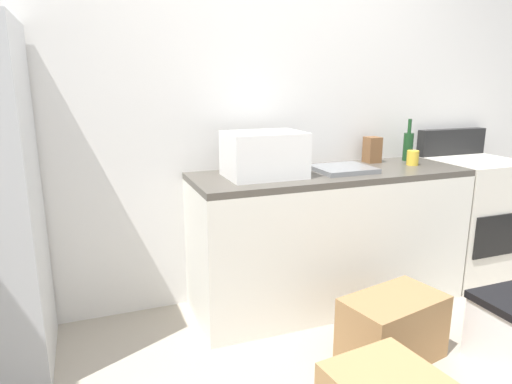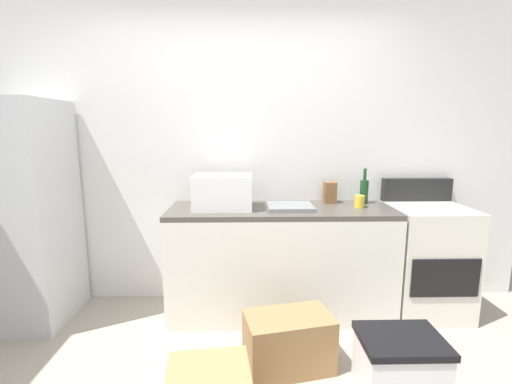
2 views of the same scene
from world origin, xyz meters
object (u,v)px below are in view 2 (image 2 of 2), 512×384
Objects in this scene: knife_block at (330,192)px; cardboard_box_medium at (288,342)px; wine_bottle at (364,191)px; stove_oven at (426,258)px; microwave at (223,192)px; storage_bin at (399,367)px; refrigerator at (20,214)px; coffee_mug at (359,201)px.

cardboard_box_medium is at bearing -116.17° from knife_block.
wine_bottle is at bearing 50.21° from cardboard_box_medium.
stove_oven is 1.78m from microwave.
stove_oven reaches higher than storage_bin.
knife_block is (-0.78, 0.18, 0.52)m from stove_oven.
stove_oven is 1.21m from storage_bin.
knife_block is at bearing 63.83° from cardboard_box_medium.
wine_bottle is at bearing -5.88° from knife_block.
microwave is at bearing 1.71° from refrigerator.
coffee_mug is 1.23m from cardboard_box_medium.
wine_bottle is 0.55× the size of cardboard_box_medium.
coffee_mug is 0.56× the size of knife_block.
wine_bottle is 0.29m from knife_block.
microwave is 1.10m from coffee_mug.
knife_block is at bearing 174.12° from wine_bottle.
stove_oven reaches higher than knife_block.
storage_bin is (2.64, -0.94, -0.68)m from refrigerator.
cardboard_box_medium is at bearing -18.13° from refrigerator.
knife_block reaches higher than cardboard_box_medium.
microwave is (-1.68, -0.01, 0.57)m from stove_oven.
wine_bottle is at bearing 83.69° from storage_bin.
storage_bin is at bearing -96.31° from wine_bottle.
coffee_mug is (-0.09, -0.16, -0.06)m from wine_bottle.
coffee_mug is at bearing 47.99° from cardboard_box_medium.
knife_block is 1.29m from cardboard_box_medium.
stove_oven is at bearing 0.97° from refrigerator.
stove_oven is 0.96m from knife_block.
stove_oven is at bearing 0.93° from coffee_mug.
refrigerator reaches higher than cardboard_box_medium.
knife_block reaches higher than coffee_mug.
stove_oven is at bearing -17.04° from wine_bottle.
refrigerator is 3.21× the size of cardboard_box_medium.
refrigerator reaches higher than microwave.
knife_block is at bearing 97.60° from storage_bin.
stove_oven is at bearing 0.27° from microwave.
coffee_mug is 0.28m from knife_block.
cardboard_box_medium is at bearing -149.50° from stove_oven.
microwave is 0.92m from knife_block.
knife_block is (-0.20, 0.19, 0.04)m from coffee_mug.
refrigerator is at bearing -174.55° from knife_block.
wine_bottle reaches higher than cardboard_box_medium.
refrigerator is 2.69m from coffee_mug.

